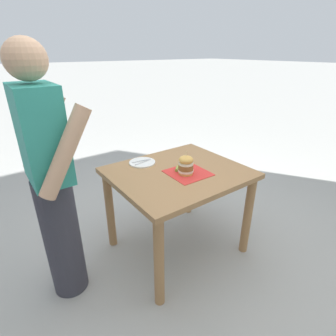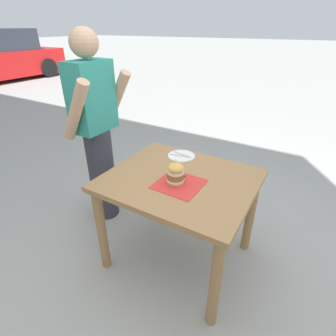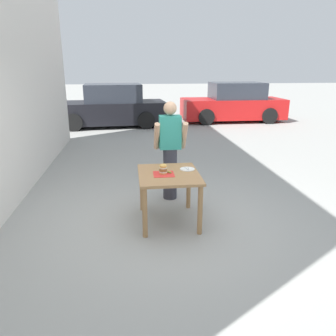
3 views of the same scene
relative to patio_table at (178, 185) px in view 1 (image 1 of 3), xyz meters
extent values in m
plane|color=#9E9E99|center=(0.00, 0.00, -0.63)|extent=(80.00, 80.00, 0.00)
cube|color=#9E7247|center=(0.00, 0.00, 0.11)|extent=(0.88, 1.01, 0.04)
cylinder|color=#9E7247|center=(-0.38, -0.45, -0.27)|extent=(0.07, 0.07, 0.72)
cylinder|color=#9E7247|center=(0.38, -0.45, -0.27)|extent=(0.07, 0.07, 0.72)
cylinder|color=#9E7247|center=(-0.38, 0.45, -0.27)|extent=(0.07, 0.07, 0.72)
cylinder|color=#9E7247|center=(0.38, 0.45, -0.27)|extent=(0.07, 0.07, 0.72)
cube|color=red|center=(-0.08, -0.03, 0.13)|extent=(0.30, 0.30, 0.00)
cylinder|color=gold|center=(-0.08, -0.01, 0.14)|extent=(0.11, 0.11, 0.02)
cylinder|color=silver|center=(-0.08, -0.01, 0.16)|extent=(0.12, 0.12, 0.02)
cylinder|color=brown|center=(-0.08, -0.01, 0.19)|extent=(0.12, 0.12, 0.04)
cylinder|color=silver|center=(-0.08, -0.01, 0.22)|extent=(0.11, 0.11, 0.02)
ellipsoid|color=gold|center=(-0.08, -0.01, 0.24)|extent=(0.11, 0.11, 0.06)
cylinder|color=#D1B77F|center=(-0.08, -0.01, 0.29)|extent=(0.00, 0.00, 0.05)
cylinder|color=#8EA83D|center=(0.01, 0.01, 0.14)|extent=(0.07, 0.07, 0.02)
cylinder|color=white|center=(0.30, 0.15, 0.13)|extent=(0.22, 0.22, 0.01)
cylinder|color=silver|center=(0.28, 0.15, 0.14)|extent=(0.04, 0.17, 0.01)
cylinder|color=silver|center=(0.31, 0.15, 0.14)|extent=(0.03, 0.17, 0.01)
cylinder|color=#33333D|center=(0.13, 0.90, -0.18)|extent=(0.24, 0.24, 0.90)
cube|color=teal|center=(0.13, 0.90, 0.55)|extent=(0.36, 0.22, 0.56)
sphere|color=tan|center=(0.13, 0.90, 0.95)|extent=(0.22, 0.22, 0.22)
cylinder|color=tan|center=(-0.10, 0.84, 0.50)|extent=(0.09, 0.34, 0.50)
cylinder|color=tan|center=(0.36, 0.84, 0.50)|extent=(0.09, 0.34, 0.50)
camera|label=1|loc=(-1.46, 1.16, 0.99)|focal=28.00mm
camera|label=2|loc=(-1.40, -0.73, 1.07)|focal=28.00mm
camera|label=3|loc=(-0.54, -4.47, 1.61)|focal=35.00mm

